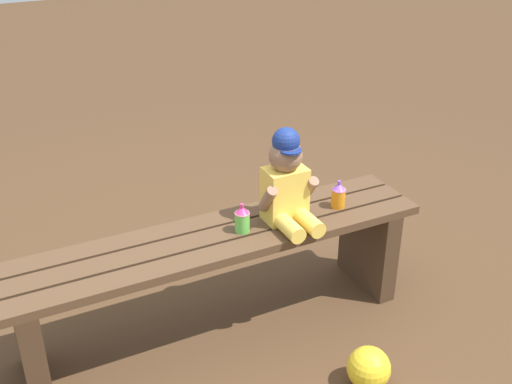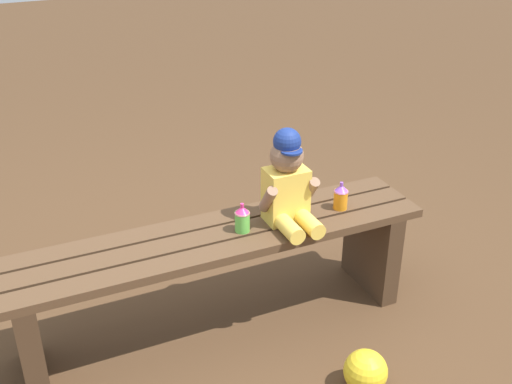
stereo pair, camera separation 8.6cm
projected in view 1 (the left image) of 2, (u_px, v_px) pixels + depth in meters
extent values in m
plane|color=#4C331E|center=(219.00, 328.00, 2.71)|extent=(16.00, 16.00, 0.00)
cube|color=#513823|center=(229.00, 254.00, 2.41)|extent=(1.76, 0.11, 0.04)
cube|color=#513823|center=(216.00, 239.00, 2.50)|extent=(1.76, 0.11, 0.04)
cube|color=#513823|center=(205.00, 225.00, 2.60)|extent=(1.76, 0.11, 0.04)
cube|color=#452F1E|center=(29.00, 342.00, 2.31)|extent=(0.08, 0.35, 0.44)
cube|color=#452F1E|center=(368.00, 243.00, 2.91)|extent=(0.08, 0.35, 0.44)
cube|color=#F2C64C|center=(285.00, 194.00, 2.56)|extent=(0.17, 0.12, 0.23)
sphere|color=#8C664C|center=(286.00, 156.00, 2.48)|extent=(0.14, 0.14, 0.14)
cylinder|color=navy|center=(291.00, 150.00, 2.43)|extent=(0.09, 0.09, 0.01)
sphere|color=navy|center=(286.00, 141.00, 2.45)|extent=(0.11, 0.11, 0.11)
cylinder|color=#FED050|center=(289.00, 227.00, 2.48)|extent=(0.07, 0.16, 0.07)
cylinder|color=#FED050|center=(309.00, 222.00, 2.52)|extent=(0.07, 0.16, 0.07)
cylinder|color=#8C664C|center=(268.00, 199.00, 2.49)|extent=(0.04, 0.12, 0.14)
cylinder|color=#8C664C|center=(308.00, 189.00, 2.56)|extent=(0.04, 0.12, 0.14)
cylinder|color=#66CC4C|center=(242.00, 222.00, 2.50)|extent=(0.06, 0.06, 0.08)
cone|color=#E5337F|center=(242.00, 210.00, 2.48)|extent=(0.06, 0.06, 0.03)
cylinder|color=#E5337F|center=(242.00, 206.00, 2.47)|extent=(0.01, 0.01, 0.02)
cylinder|color=orange|center=(338.00, 198.00, 2.68)|extent=(0.06, 0.06, 0.08)
cone|color=#8C4CCC|center=(339.00, 187.00, 2.66)|extent=(0.06, 0.06, 0.03)
cylinder|color=#8C4CCC|center=(339.00, 183.00, 2.65)|extent=(0.01, 0.01, 0.02)
sphere|color=yellow|center=(369.00, 368.00, 2.38)|extent=(0.17, 0.17, 0.17)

